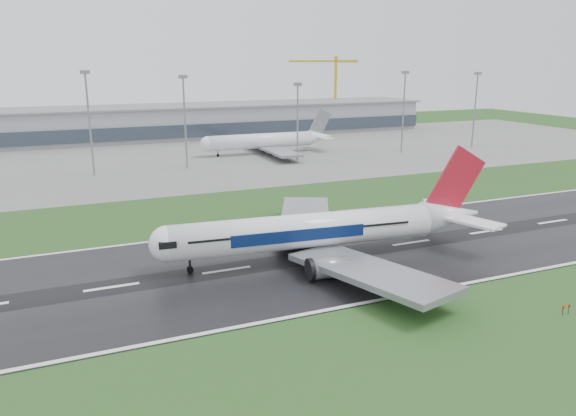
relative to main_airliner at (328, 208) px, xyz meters
name	(u,v)px	position (x,y,z in m)	size (l,w,h in m)	color
ground	(411,243)	(20.14, 1.16, -9.90)	(520.00, 520.00, 0.00)	#1E4419
runway	(411,243)	(20.14, 1.16, -9.85)	(400.00, 45.00, 0.10)	black
apron	(233,153)	(20.14, 126.16, -9.86)	(400.00, 130.00, 0.08)	slate
terminal	(197,121)	(20.14, 186.16, -2.40)	(240.00, 36.00, 15.00)	gray
main_airliner	(328,208)	(0.00, 0.00, 0.00)	(66.39, 63.22, 19.60)	white
parked_airliner	(266,133)	(32.85, 120.85, -1.32)	(57.99, 54.00, 17.00)	white
tower_crane	(335,91)	(106.57, 201.16, 10.10)	(40.15, 2.19, 40.00)	gold
floodmast_1	(90,126)	(-35.79, 101.16, 6.53)	(0.64, 0.64, 32.87)	gray
floodmast_2	(185,124)	(-4.52, 101.16, 5.65)	(0.64, 0.64, 31.11)	gray
floodmast_3	(298,124)	(38.26, 101.16, 4.09)	(0.64, 0.64, 27.99)	gray
floodmast_4	(403,114)	(85.59, 101.16, 6.06)	(0.64, 0.64, 31.92)	gray
floodmast_5	(475,112)	(122.54, 101.16, 5.73)	(0.64, 0.64, 31.25)	gray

